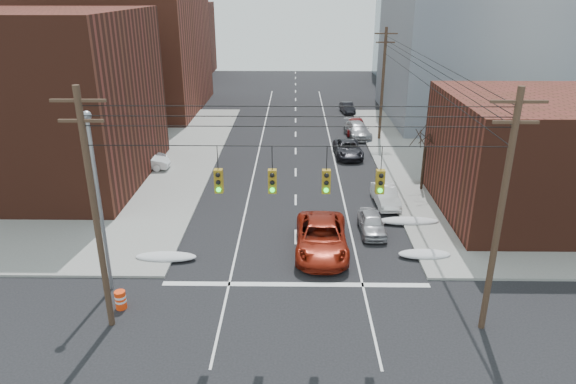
{
  "coord_description": "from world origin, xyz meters",
  "views": [
    {
      "loc": [
        -0.1,
        -16.62,
        14.49
      ],
      "look_at": [
        -0.48,
        12.05,
        3.0
      ],
      "focal_mm": 32.0,
      "sensor_mm": 36.0,
      "label": 1
    }
  ],
  "objects_px": {
    "lot_car_a": "(144,161)",
    "parked_car_e": "(356,126)",
    "parked_car_b": "(386,196)",
    "lot_car_c": "(43,179)",
    "parked_car_d": "(358,130)",
    "parked_car_f": "(347,108)",
    "lot_car_b": "(141,157)",
    "parked_car_c": "(348,149)",
    "construction_barrel": "(121,300)",
    "parked_car_a": "(372,223)",
    "lot_car_d": "(119,144)",
    "red_pickup": "(322,238)"
  },
  "relations": [
    {
      "from": "parked_car_e",
      "to": "parked_car_b",
      "type": "bearing_deg",
      "value": -84.57
    },
    {
      "from": "parked_car_a",
      "to": "lot_car_d",
      "type": "height_order",
      "value": "lot_car_d"
    },
    {
      "from": "red_pickup",
      "to": "lot_car_b",
      "type": "height_order",
      "value": "red_pickup"
    },
    {
      "from": "parked_car_c",
      "to": "parked_car_d",
      "type": "height_order",
      "value": "parked_car_d"
    },
    {
      "from": "parked_car_f",
      "to": "construction_barrel",
      "type": "height_order",
      "value": "parked_car_f"
    },
    {
      "from": "lot_car_b",
      "to": "construction_barrel",
      "type": "bearing_deg",
      "value": -149.77
    },
    {
      "from": "parked_car_d",
      "to": "lot_car_d",
      "type": "height_order",
      "value": "lot_car_d"
    },
    {
      "from": "parked_car_b",
      "to": "lot_car_d",
      "type": "xyz_separation_m",
      "value": [
        -22.85,
        11.9,
        0.22
      ]
    },
    {
      "from": "lot_car_c",
      "to": "parked_car_e",
      "type": "bearing_deg",
      "value": -58.64
    },
    {
      "from": "lot_car_c",
      "to": "red_pickup",
      "type": "bearing_deg",
      "value": -116.39
    },
    {
      "from": "lot_car_d",
      "to": "construction_barrel",
      "type": "height_order",
      "value": "lot_car_d"
    },
    {
      "from": "parked_car_c",
      "to": "lot_car_d",
      "type": "relative_size",
      "value": 1.15
    },
    {
      "from": "lot_car_a",
      "to": "lot_car_c",
      "type": "bearing_deg",
      "value": 123.82
    },
    {
      "from": "lot_car_d",
      "to": "parked_car_c",
      "type": "bearing_deg",
      "value": -82.34
    },
    {
      "from": "parked_car_b",
      "to": "parked_car_e",
      "type": "height_order",
      "value": "parked_car_e"
    },
    {
      "from": "lot_car_b",
      "to": "parked_car_e",
      "type": "bearing_deg",
      "value": -43.79
    },
    {
      "from": "parked_car_e",
      "to": "parked_car_f",
      "type": "distance_m",
      "value": 9.66
    },
    {
      "from": "parked_car_c",
      "to": "parked_car_e",
      "type": "xyz_separation_m",
      "value": [
        1.6,
        7.97,
        0.08
      ]
    },
    {
      "from": "red_pickup",
      "to": "parked_car_b",
      "type": "bearing_deg",
      "value": 56.43
    },
    {
      "from": "parked_car_e",
      "to": "lot_car_c",
      "type": "distance_m",
      "value": 30.61
    },
    {
      "from": "parked_car_e",
      "to": "lot_car_d",
      "type": "bearing_deg",
      "value": -156.73
    },
    {
      "from": "parked_car_a",
      "to": "parked_car_c",
      "type": "xyz_separation_m",
      "value": [
        0.0,
        15.74,
        0.06
      ]
    },
    {
      "from": "parked_car_a",
      "to": "lot_car_b",
      "type": "xyz_separation_m",
      "value": [
        -18.2,
        12.67,
        0.19
      ]
    },
    {
      "from": "parked_car_c",
      "to": "lot_car_c",
      "type": "bearing_deg",
      "value": -162.69
    },
    {
      "from": "parked_car_d",
      "to": "construction_barrel",
      "type": "bearing_deg",
      "value": -123.36
    },
    {
      "from": "parked_car_c",
      "to": "lot_car_a",
      "type": "relative_size",
      "value": 1.21
    },
    {
      "from": "parked_car_e",
      "to": "parked_car_f",
      "type": "height_order",
      "value": "parked_car_e"
    },
    {
      "from": "parked_car_e",
      "to": "lot_car_d",
      "type": "distance_m",
      "value": 24.0
    },
    {
      "from": "red_pickup",
      "to": "lot_car_c",
      "type": "distance_m",
      "value": 22.98
    },
    {
      "from": "lot_car_c",
      "to": "lot_car_d",
      "type": "height_order",
      "value": "lot_car_d"
    },
    {
      "from": "red_pickup",
      "to": "construction_barrel",
      "type": "distance_m",
      "value": 11.58
    },
    {
      "from": "parked_car_e",
      "to": "parked_car_d",
      "type": "bearing_deg",
      "value": -84.57
    },
    {
      "from": "red_pickup",
      "to": "lot_car_a",
      "type": "height_order",
      "value": "red_pickup"
    },
    {
      "from": "lot_car_d",
      "to": "construction_barrel",
      "type": "relative_size",
      "value": 4.72
    },
    {
      "from": "parked_car_b",
      "to": "parked_car_d",
      "type": "xyz_separation_m",
      "value": [
        0.0,
        17.82,
        0.07
      ]
    },
    {
      "from": "lot_car_a",
      "to": "parked_car_b",
      "type": "bearing_deg",
      "value": -110.14
    },
    {
      "from": "red_pickup",
      "to": "parked_car_d",
      "type": "relative_size",
      "value": 1.24
    },
    {
      "from": "lot_car_c",
      "to": "parked_car_f",
      "type": "bearing_deg",
      "value": -45.88
    },
    {
      "from": "parked_car_d",
      "to": "lot_car_a",
      "type": "distance_m",
      "value": 22.0
    },
    {
      "from": "lot_car_c",
      "to": "parked_car_a",
      "type": "bearing_deg",
      "value": -107.89
    },
    {
      "from": "red_pickup",
      "to": "lot_car_b",
      "type": "bearing_deg",
      "value": 135.71
    },
    {
      "from": "parked_car_a",
      "to": "lot_car_c",
      "type": "bearing_deg",
      "value": 162.64
    },
    {
      "from": "parked_car_d",
      "to": "parked_car_f",
      "type": "bearing_deg",
      "value": 82.43
    },
    {
      "from": "construction_barrel",
      "to": "lot_car_c",
      "type": "bearing_deg",
      "value": 124.88
    },
    {
      "from": "lot_car_b",
      "to": "lot_car_d",
      "type": "relative_size",
      "value": 1.13
    },
    {
      "from": "parked_car_c",
      "to": "parked_car_f",
      "type": "relative_size",
      "value": 1.35
    },
    {
      "from": "parked_car_c",
      "to": "parked_car_e",
      "type": "bearing_deg",
      "value": 76.33
    },
    {
      "from": "parked_car_f",
      "to": "lot_car_b",
      "type": "xyz_separation_m",
      "value": [
        -19.8,
        -20.7,
        0.22
      ]
    },
    {
      "from": "lot_car_a",
      "to": "parked_car_e",
      "type": "bearing_deg",
      "value": -57.51
    },
    {
      "from": "lot_car_a",
      "to": "lot_car_b",
      "type": "relative_size",
      "value": 0.84
    }
  ]
}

